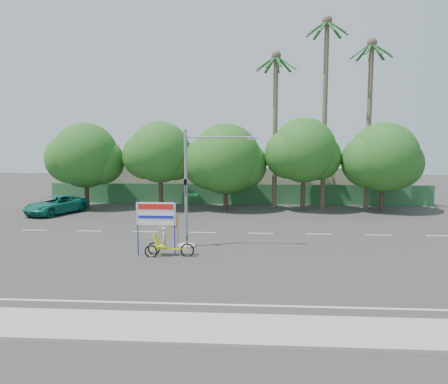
{
  "coord_description": "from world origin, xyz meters",
  "views": [
    {
      "loc": [
        1.44,
        -21.51,
        6.4
      ],
      "look_at": [
        -0.14,
        2.55,
        3.5
      ],
      "focal_mm": 35.0,
      "sensor_mm": 36.0,
      "label": 1
    }
  ],
  "objects": [
    {
      "name": "palm_mid",
      "position": [
        12.0,
        19.5,
        9.4
      ],
      "size": [
        3.73,
        3.79,
        15.45
      ],
      "color": "#70604C",
      "rests_on": "ground"
    },
    {
      "name": "fence",
      "position": [
        0.0,
        21.5,
        1.0
      ],
      "size": [
        38.0,
        0.08,
        2.0
      ],
      "primitive_type": "cube",
      "color": "#336B3D",
      "rests_on": "ground"
    },
    {
      "name": "trike_billboard",
      "position": [
        -3.53,
        1.78,
        1.27
      ],
      "size": [
        3.21,
        0.74,
        3.15
      ],
      "rotation": [
        0.0,
        0.0,
        -0.02
      ],
      "color": "black",
      "rests_on": "ground"
    },
    {
      "name": "sidewalk_near",
      "position": [
        0.0,
        -7.5,
        0.06
      ],
      "size": [
        50.0,
        2.4,
        0.12
      ],
      "primitive_type": "cube",
      "color": "gray",
      "rests_on": "ground"
    },
    {
      "name": "palm_short",
      "position": [
        3.5,
        19.5,
        8.86
      ],
      "size": [
        3.73,
        3.79,
        14.45
      ],
      "color": "#70604C",
      "rests_on": "ground"
    },
    {
      "name": "tree_right",
      "position": [
        5.95,
        18.0,
        5.24
      ],
      "size": [
        6.9,
        5.8,
        8.36
      ],
      "color": "#473828",
      "rests_on": "ground"
    },
    {
      "name": "palm_tall",
      "position": [
        8.0,
        19.5,
        10.46
      ],
      "size": [
        3.73,
        3.79,
        17.45
      ],
      "color": "#70604C",
      "rests_on": "ground"
    },
    {
      "name": "pickup_truck",
      "position": [
        -15.55,
        14.79,
        0.79
      ],
      "size": [
        4.61,
        6.23,
        1.57
      ],
      "primitive_type": "imported",
      "rotation": [
        0.0,
        0.0,
        -0.4
      ],
      "color": "#0F6F5E",
      "rests_on": "ground"
    },
    {
      "name": "building_right",
      "position": [
        8.0,
        26.0,
        1.8
      ],
      "size": [
        14.0,
        8.0,
        3.6
      ],
      "primitive_type": "cube",
      "color": "beige",
      "rests_on": "ground"
    },
    {
      "name": "tree_left",
      "position": [
        -7.05,
        18.0,
        5.06
      ],
      "size": [
        6.66,
        5.6,
        8.07
      ],
      "color": "#473828",
      "rests_on": "ground"
    },
    {
      "name": "tree_center",
      "position": [
        -1.05,
        18.0,
        4.47
      ],
      "size": [
        7.62,
        6.4,
        7.85
      ],
      "color": "#473828",
      "rests_on": "ground"
    },
    {
      "name": "ground",
      "position": [
        0.0,
        0.0,
        0.0
      ],
      "size": [
        120.0,
        120.0,
        0.0
      ],
      "primitive_type": "plane",
      "color": "#33302D",
      "rests_on": "ground"
    },
    {
      "name": "tree_far_right",
      "position": [
        12.95,
        18.0,
        4.64
      ],
      "size": [
        7.38,
        6.2,
        7.94
      ],
      "color": "#473828",
      "rests_on": "ground"
    },
    {
      "name": "traffic_signal",
      "position": [
        -2.2,
        3.98,
        2.92
      ],
      "size": [
        4.72,
        1.1,
        7.0
      ],
      "color": "gray",
      "rests_on": "ground"
    },
    {
      "name": "building_left",
      "position": [
        -10.0,
        26.0,
        2.0
      ],
      "size": [
        12.0,
        8.0,
        4.0
      ],
      "primitive_type": "cube",
      "color": "beige",
      "rests_on": "ground"
    },
    {
      "name": "tree_far_left",
      "position": [
        -14.05,
        18.0,
        4.76
      ],
      "size": [
        7.14,
        6.0,
        7.96
      ],
      "color": "#473828",
      "rests_on": "ground"
    }
  ]
}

